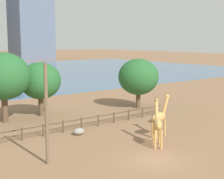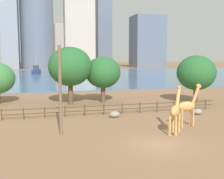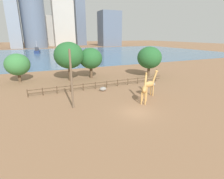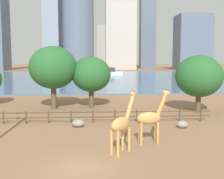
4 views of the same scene
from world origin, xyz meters
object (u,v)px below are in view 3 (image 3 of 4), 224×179
(boat_tug, at_px, (68,50))
(boulder_by_pole, at_px, (153,84))
(utility_pole, at_px, (71,80))
(tree_left_large, at_px, (69,55))
(giraffe_companion, at_px, (145,89))
(tree_right_tall, at_px, (91,58))
(tree_center_broad, at_px, (17,65))
(tree_left_small, at_px, (149,58))
(boulder_near_fence, at_px, (103,89))
(giraffe_tall, at_px, (150,84))
(boat_sailboat, at_px, (37,51))

(boat_tug, bearing_deg, boulder_by_pole, -96.68)
(utility_pole, height_order, tree_left_large, tree_left_large)
(giraffe_companion, bearing_deg, tree_right_tall, 47.47)
(tree_center_broad, bearing_deg, tree_right_tall, -9.34)
(utility_pole, bearing_deg, tree_right_tall, 64.78)
(utility_pole, relative_size, boat_tug, 1.16)
(tree_left_small, height_order, boat_tug, tree_left_small)
(boulder_near_fence, distance_m, tree_center_broad, 19.42)
(giraffe_companion, distance_m, tree_right_tall, 18.56)
(boulder_by_pole, distance_m, tree_center_broad, 28.01)
(boat_tug, bearing_deg, giraffe_tall, -99.46)
(boulder_by_pole, bearing_deg, giraffe_companion, -134.10)
(giraffe_companion, height_order, utility_pole, utility_pole)
(utility_pole, distance_m, boat_sailboat, 83.60)
(boulder_by_pole, distance_m, tree_right_tall, 15.18)
(boat_sailboat, bearing_deg, boulder_near_fence, -166.97)
(tree_left_large, relative_size, tree_left_small, 1.17)
(utility_pole, xyz_separation_m, boulder_by_pole, (16.48, 4.52, -3.61))
(giraffe_companion, relative_size, boat_sailboat, 0.58)
(boulder_near_fence, height_order, boat_sailboat, boat_sailboat)
(boulder_near_fence, bearing_deg, giraffe_tall, -42.93)
(tree_left_large, height_order, tree_right_tall, tree_left_large)
(giraffe_tall, height_order, tree_right_tall, tree_right_tall)
(utility_pole, bearing_deg, tree_left_large, 80.37)
(tree_center_broad, bearing_deg, boat_sailboat, 85.42)
(giraffe_companion, xyz_separation_m, tree_left_small, (10.77, 14.23, 2.38))
(utility_pole, bearing_deg, boat_sailboat, 91.59)
(boulder_by_pole, distance_m, boat_tug, 79.83)
(giraffe_tall, height_order, giraffe_companion, giraffe_companion)
(tree_center_broad, xyz_separation_m, tree_right_tall, (15.10, -2.48, 0.78))
(giraffe_companion, distance_m, boat_sailboat, 86.54)
(boat_sailboat, relative_size, boat_tug, 1.11)
(giraffe_tall, distance_m, tree_right_tall, 17.08)
(giraffe_companion, xyz_separation_m, boulder_near_fence, (-3.57, 7.67, -1.73))
(giraffe_tall, bearing_deg, boat_sailboat, 94.30)
(tree_right_tall, relative_size, boat_tug, 1.01)
(boat_sailboat, bearing_deg, tree_left_small, -155.46)
(tree_left_large, bearing_deg, utility_pole, -99.63)
(boulder_near_fence, xyz_separation_m, tree_left_large, (-3.81, 10.04, 5.08))
(tree_center_broad, height_order, tree_right_tall, tree_right_tall)
(tree_left_small, bearing_deg, giraffe_companion, -127.10)
(boat_sailboat, bearing_deg, tree_center_broad, -177.96)
(giraffe_tall, bearing_deg, giraffe_companion, -145.60)
(giraffe_companion, xyz_separation_m, tree_left_large, (-7.38, 17.71, 3.35))
(boat_tug, bearing_deg, utility_pole, -107.85)
(tree_center_broad, distance_m, boat_tug, 69.44)
(boat_tug, bearing_deg, tree_right_tall, -103.91)
(boulder_by_pole, xyz_separation_m, boat_tug, (-1.75, 79.80, 0.83))
(boulder_near_fence, height_order, boulder_by_pole, boulder_near_fence)
(boat_tug, bearing_deg, tree_center_broad, -116.63)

